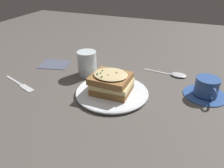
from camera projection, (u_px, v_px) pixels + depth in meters
The scene contains 8 objects.
ground_plane at pixel (113, 99), 0.74m from camera, with size 2.40×2.40×0.00m, color #514C47.
dinner_plate at pixel (112, 92), 0.76m from camera, with size 0.25×0.25×0.01m.
sandwich at pixel (111, 83), 0.74m from camera, with size 0.13×0.12×0.07m.
teacup_with_saucer at pixel (206, 88), 0.74m from camera, with size 0.15×0.15×0.07m.
water_glass at pixel (87, 63), 0.87m from camera, with size 0.08×0.08×0.10m, color silver.
fork at pixel (22, 85), 0.82m from camera, with size 0.18×0.07×0.00m.
spoon at pixel (176, 75), 0.89m from camera, with size 0.18×0.05×0.01m.
napkin at pixel (55, 64), 0.98m from camera, with size 0.13×0.10×0.00m, color #4C5166.
Camera 1 is at (-0.23, 0.57, 0.40)m, focal length 35.00 mm.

